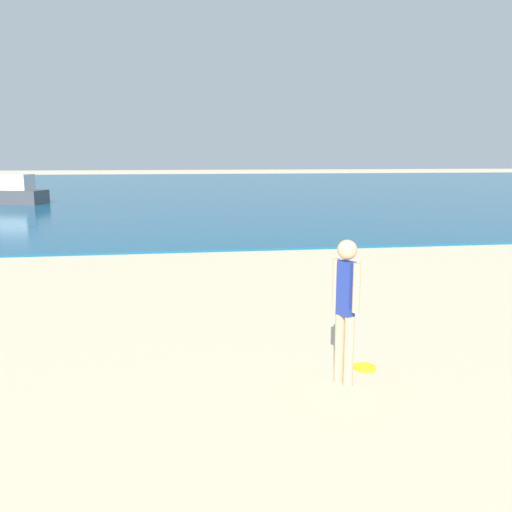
# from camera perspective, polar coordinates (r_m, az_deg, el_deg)

# --- Properties ---
(water) EXTENTS (160.00, 60.00, 0.06)m
(water) POSITION_cam_1_polar(r_m,az_deg,el_deg) (43.76, -7.35, 7.33)
(water) COLOR #14567F
(water) RESTS_ON ground
(person_standing) EXTENTS (0.22, 0.33, 1.60)m
(person_standing) POSITION_cam_1_polar(r_m,az_deg,el_deg) (5.80, 9.49, -5.03)
(person_standing) COLOR #DDAD84
(person_standing) RESTS_ON ground
(frisbee) EXTENTS (0.27, 0.27, 0.03)m
(frisbee) POSITION_cam_1_polar(r_m,az_deg,el_deg) (6.55, 11.47, -11.55)
(frisbee) COLOR yellow
(frisbee) RESTS_ON ground
(boat_near) EXTENTS (4.61, 2.72, 1.49)m
(boat_near) POSITION_cam_1_polar(r_m,az_deg,el_deg) (30.18, -25.11, 6.03)
(boat_near) COLOR #4C4C51
(boat_near) RESTS_ON water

